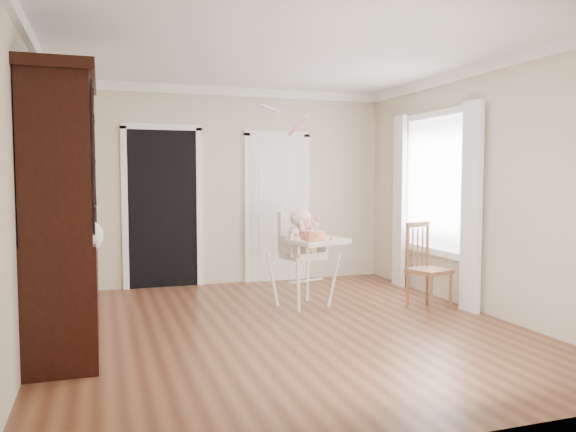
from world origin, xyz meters
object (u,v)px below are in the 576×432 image
object	(u,v)px
sippy_cup	(292,236)
dining_chair	(427,268)
high_chair	(303,247)
china_cabinet	(62,215)
cake	(316,236)

from	to	relation	value
sippy_cup	dining_chair	distance (m)	1.61
dining_chair	high_chair	bearing A→B (deg)	142.45
high_chair	china_cabinet	world-z (taller)	china_cabinet
cake	sippy_cup	bearing A→B (deg)	172.42
sippy_cup	dining_chair	xyz separation A→B (m)	(1.54, -0.26, -0.39)
sippy_cup	china_cabinet	distance (m)	2.42
dining_chair	sippy_cup	bearing A→B (deg)	152.91
dining_chair	cake	bearing A→B (deg)	152.48
cake	sippy_cup	xyz separation A→B (m)	(-0.27, 0.04, 0.01)
sippy_cup	dining_chair	bearing A→B (deg)	-9.60
cake	china_cabinet	bearing A→B (deg)	-163.56
cake	dining_chair	xyz separation A→B (m)	(1.27, -0.22, -0.38)
high_chair	dining_chair	bearing A→B (deg)	-39.03
high_chair	sippy_cup	bearing A→B (deg)	-153.57
high_chair	cake	distance (m)	0.30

